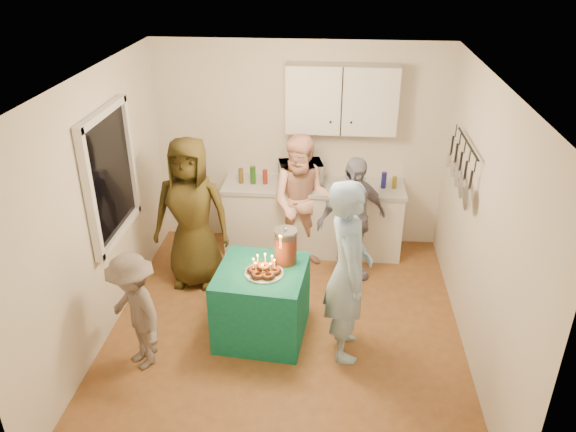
# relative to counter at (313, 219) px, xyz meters

# --- Properties ---
(floor) EXTENTS (4.00, 4.00, 0.00)m
(floor) POSITION_rel_counter_xyz_m (-0.20, -1.70, -0.43)
(floor) COLOR brown
(floor) RESTS_ON ground
(ceiling) EXTENTS (4.00, 4.00, 0.00)m
(ceiling) POSITION_rel_counter_xyz_m (-0.20, -1.70, 2.17)
(ceiling) COLOR white
(ceiling) RESTS_ON floor
(back_wall) EXTENTS (3.60, 3.60, 0.00)m
(back_wall) POSITION_rel_counter_xyz_m (-0.20, 0.30, 0.87)
(back_wall) COLOR silver
(back_wall) RESTS_ON floor
(left_wall) EXTENTS (4.00, 4.00, 0.00)m
(left_wall) POSITION_rel_counter_xyz_m (-2.00, -1.70, 0.87)
(left_wall) COLOR silver
(left_wall) RESTS_ON floor
(right_wall) EXTENTS (4.00, 4.00, 0.00)m
(right_wall) POSITION_rel_counter_xyz_m (1.60, -1.70, 0.87)
(right_wall) COLOR silver
(right_wall) RESTS_ON floor
(window_night) EXTENTS (0.04, 1.00, 1.20)m
(window_night) POSITION_rel_counter_xyz_m (-1.97, -1.40, 1.12)
(window_night) COLOR black
(window_night) RESTS_ON left_wall
(counter) EXTENTS (2.20, 0.58, 0.86)m
(counter) POSITION_rel_counter_xyz_m (0.00, 0.00, 0.00)
(counter) COLOR white
(counter) RESTS_ON floor
(countertop) EXTENTS (2.24, 0.62, 0.05)m
(countertop) POSITION_rel_counter_xyz_m (0.00, -0.00, 0.46)
(countertop) COLOR beige
(countertop) RESTS_ON counter
(upper_cabinet) EXTENTS (1.30, 0.30, 0.80)m
(upper_cabinet) POSITION_rel_counter_xyz_m (0.30, 0.15, 1.52)
(upper_cabinet) COLOR white
(upper_cabinet) RESTS_ON back_wall
(pot_rack) EXTENTS (0.12, 1.00, 0.60)m
(pot_rack) POSITION_rel_counter_xyz_m (1.52, -1.00, 1.17)
(pot_rack) COLOR black
(pot_rack) RESTS_ON right_wall
(microwave) EXTENTS (0.58, 0.45, 0.29)m
(microwave) POSITION_rel_counter_xyz_m (-0.16, 0.00, 0.62)
(microwave) COLOR white
(microwave) RESTS_ON countertop
(party_table) EXTENTS (0.92, 0.92, 0.76)m
(party_table) POSITION_rel_counter_xyz_m (-0.43, -1.77, -0.05)
(party_table) COLOR #106F55
(party_table) RESTS_ON floor
(donut_cake) EXTENTS (0.38, 0.38, 0.18)m
(donut_cake) POSITION_rel_counter_xyz_m (-0.39, -1.83, 0.42)
(donut_cake) COLOR #381C0C
(donut_cake) RESTS_ON party_table
(punch_jar) EXTENTS (0.22, 0.22, 0.34)m
(punch_jar) POSITION_rel_counter_xyz_m (-0.20, -1.59, 0.50)
(punch_jar) COLOR red
(punch_jar) RESTS_ON party_table
(man_birthday) EXTENTS (0.50, 0.70, 1.82)m
(man_birthday) POSITION_rel_counter_xyz_m (0.41, -1.95, 0.48)
(man_birthday) COLOR #9EC5E7
(man_birthday) RESTS_ON floor
(woman_back_left) EXTENTS (0.88, 0.59, 1.77)m
(woman_back_left) POSITION_rel_counter_xyz_m (-1.33, -0.86, 0.46)
(woman_back_left) COLOR brown
(woman_back_left) RESTS_ON floor
(woman_back_center) EXTENTS (0.82, 0.65, 1.65)m
(woman_back_center) POSITION_rel_counter_xyz_m (-0.11, -0.34, 0.40)
(woman_back_center) COLOR #FF9E85
(woman_back_center) RESTS_ON floor
(woman_back_right) EXTENTS (0.96, 0.77, 1.52)m
(woman_back_right) POSITION_rel_counter_xyz_m (0.47, -0.62, 0.33)
(woman_back_right) COLOR #101036
(woman_back_right) RESTS_ON floor
(child_near_left) EXTENTS (0.86, 0.86, 1.19)m
(child_near_left) POSITION_rel_counter_xyz_m (-1.52, -2.32, 0.17)
(child_near_left) COLOR #60534C
(child_near_left) RESTS_ON floor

